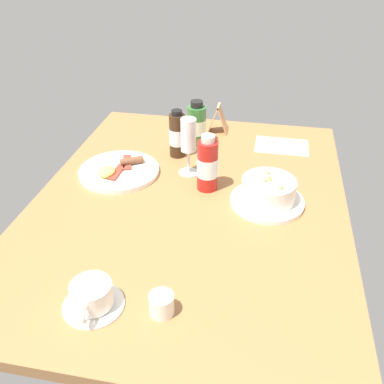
# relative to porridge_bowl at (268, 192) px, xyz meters

# --- Properties ---
(ground_plane) EXTENTS (1.10, 0.84, 0.03)m
(ground_plane) POSITION_rel_porridge_bowl_xyz_m (-0.03, 0.21, -0.05)
(ground_plane) COLOR #9E6B3D
(porridge_bowl) EXTENTS (0.20, 0.20, 0.08)m
(porridge_bowl) POSITION_rel_porridge_bowl_xyz_m (0.00, 0.00, 0.00)
(porridge_bowl) COLOR white
(porridge_bowl) RESTS_ON ground_plane
(cutlery_setting) EXTENTS (0.12, 0.18, 0.01)m
(cutlery_setting) POSITION_rel_porridge_bowl_xyz_m (0.35, -0.03, -0.03)
(cutlery_setting) COLOR white
(cutlery_setting) RESTS_ON ground_plane
(coffee_cup) EXTENTS (0.13, 0.12, 0.06)m
(coffee_cup) POSITION_rel_porridge_bowl_xyz_m (-0.43, 0.32, -0.01)
(coffee_cup) COLOR white
(coffee_cup) RESTS_ON ground_plane
(creamer_jug) EXTENTS (0.06, 0.05, 0.05)m
(creamer_jug) POSITION_rel_porridge_bowl_xyz_m (-0.42, 0.18, -0.01)
(creamer_jug) COLOR white
(creamer_jug) RESTS_ON ground_plane
(wine_glass) EXTENTS (0.06, 0.06, 0.17)m
(wine_glass) POSITION_rel_porridge_bowl_xyz_m (0.12, 0.24, 0.08)
(wine_glass) COLOR white
(wine_glass) RESTS_ON ground_plane
(sauce_bottle_brown) EXTENTS (0.05, 0.05, 0.15)m
(sauce_bottle_brown) POSITION_rel_porridge_bowl_xyz_m (0.22, 0.30, 0.04)
(sauce_bottle_brown) COLOR #382314
(sauce_bottle_brown) RESTS_ON ground_plane
(sauce_bottle_green) EXTENTS (0.06, 0.06, 0.15)m
(sauce_bottle_green) POSITION_rel_porridge_bowl_xyz_m (0.32, 0.25, 0.03)
(sauce_bottle_green) COLOR #337233
(sauce_bottle_green) RESTS_ON ground_plane
(sauce_bottle_red) EXTENTS (0.06, 0.06, 0.16)m
(sauce_bottle_red) POSITION_rel_porridge_bowl_xyz_m (0.04, 0.17, 0.04)
(sauce_bottle_red) COLOR #B21E19
(sauce_bottle_red) RESTS_ON ground_plane
(breakfast_plate) EXTENTS (0.24, 0.24, 0.04)m
(breakfast_plate) POSITION_rel_porridge_bowl_xyz_m (0.07, 0.44, -0.03)
(breakfast_plate) COLOR white
(breakfast_plate) RESTS_ON ground_plane
(menu_card) EXTENTS (0.05, 0.08, 0.10)m
(menu_card) POSITION_rel_porridge_bowl_xyz_m (0.42, 0.19, 0.01)
(menu_card) COLOR tan
(menu_card) RESTS_ON ground_plane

